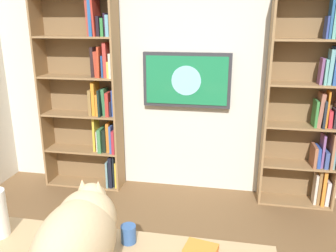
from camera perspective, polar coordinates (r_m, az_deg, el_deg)
name	(u,v)px	position (r m, az deg, el deg)	size (l,w,h in m)	color
wall_back	(188,72)	(3.79, 3.37, 8.93)	(4.52, 0.06, 2.70)	silver
bookshelf_left	(313,106)	(3.74, 22.87, 3.06)	(0.75, 0.28, 2.14)	#937047
bookshelf_right	(91,97)	(3.96, -12.68, 4.76)	(0.90, 0.28, 2.15)	#937047
wall_mounted_tv	(187,80)	(3.72, 3.10, 7.58)	(0.94, 0.07, 0.58)	#333338
cat	(79,236)	(1.66, -14.48, -17.17)	(0.32, 0.70, 0.40)	#D1B284
coffee_mug	(128,234)	(1.90, -6.56, -17.32)	(0.08, 0.08, 0.10)	#335999
desk_book_stack	(202,251)	(1.82, 5.61, -19.94)	(0.19, 0.15, 0.05)	#B7332D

